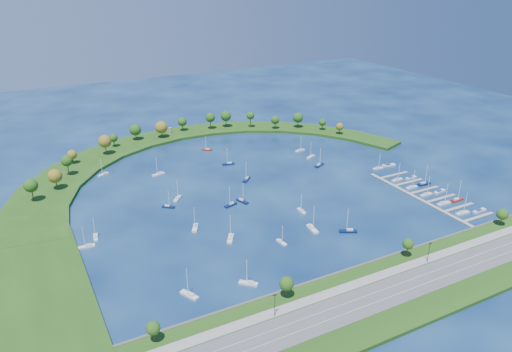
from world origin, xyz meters
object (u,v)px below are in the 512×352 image
moored_boat_0 (302,210)px  docked_boat_2 (444,203)px  moored_boat_4 (319,165)px  moored_boat_6 (189,294)px  docked_boat_10 (378,168)px  harbor_tower (170,130)px  moored_boat_9 (300,150)px  docked_boat_0 (463,212)px  moored_boat_8 (96,237)px  docked_boat_5 (440,191)px  docked_boat_9 (411,178)px  docked_boat_11 (388,165)px  docked_boat_8 (397,179)px  moored_boat_11 (312,228)px  moored_boat_20 (177,198)px  moored_boat_15 (87,246)px  moored_boat_3 (348,231)px  moored_boat_1 (281,242)px  moored_boat_7 (311,156)px  moored_boat_18 (207,149)px  moored_boat_16 (231,204)px  moored_boat_5 (103,174)px  moored_boat_12 (247,179)px  moored_boat_13 (168,206)px  moored_boat_2 (230,238)px  docked_boat_1 (479,211)px  docked_boat_4 (426,194)px  dock_system (427,196)px  docked_boat_3 (457,199)px  docked_boat_7 (424,183)px  moored_boat_14 (228,163)px  docked_boat_6 (412,187)px  moored_boat_21 (242,201)px  moored_boat_10 (195,227)px

moored_boat_0 → docked_boat_2: 83.02m
moored_boat_4 → moored_boat_6: size_ratio=0.98×
moored_boat_0 → docked_boat_10: bearing=-66.4°
harbor_tower → moored_boat_9: (73.02, -80.46, -3.35)m
docked_boat_0 → moored_boat_8: bearing=163.1°
docked_boat_5 → docked_boat_9: (0.01, 24.04, -0.04)m
docked_boat_11 → docked_boat_8: bearing=-109.6°
moored_boat_11 → moored_boat_20: size_ratio=1.19×
moored_boat_15 → docked_boat_9: size_ratio=1.36×
docked_boat_9 → docked_boat_11: size_ratio=0.85×
moored_boat_3 → moored_boat_8: 128.14m
moored_boat_1 → moored_boat_7: 121.32m
docked_boat_5 → docked_boat_10: (-8.04, 46.46, 0.21)m
harbor_tower → moored_boat_8: moored_boat_8 is taller
moored_boat_6 → moored_boat_18: size_ratio=1.16×
moored_boat_16 → docked_boat_5: 126.88m
moored_boat_6 → moored_boat_15: 66.79m
docked_boat_8 → moored_boat_4: bearing=119.7°
moored_boat_5 → docked_boat_5: moored_boat_5 is taller
moored_boat_1 → docked_boat_10: docked_boat_10 is taller
moored_boat_12 → moored_boat_3: bearing=57.4°
moored_boat_4 → moored_boat_13: bearing=161.9°
moored_boat_15 → moored_boat_4: bearing=-164.2°
moored_boat_1 → moored_boat_2: 25.55m
moored_boat_1 → moored_boat_15: size_ratio=0.87×
moored_boat_16 → docked_boat_1: (119.53, -71.24, -0.24)m
moored_boat_2 → moored_boat_13: (-16.21, 48.54, -0.07)m
docked_boat_4 → moored_boat_11: bearing=-179.8°
moored_boat_4 → dock_system: bearing=-91.4°
moored_boat_6 → docked_boat_1: 169.92m
moored_boat_8 → docked_boat_3: 202.43m
moored_boat_4 → moored_boat_11: moored_boat_11 is taller
moored_boat_1 → moored_boat_12: (19.51, 77.13, 0.07)m
harbor_tower → docked_boat_7: (109.10, -168.01, -3.31)m
moored_boat_14 → docked_boat_6: 121.56m
moored_boat_0 → docked_boat_10: 84.83m
moored_boat_21 → moored_boat_14: bearing=145.8°
moored_boat_1 → moored_boat_13: 73.35m
docked_boat_4 → moored_boat_10: bearing=167.2°
moored_boat_3 → moored_boat_15: (-121.72, 47.09, -0.05)m
moored_boat_4 → docked_boat_11: size_ratio=1.28×
moored_boat_8 → docked_boat_6: docked_boat_6 is taller
dock_system → docked_boat_3: size_ratio=6.39×
moored_boat_20 → docked_boat_10: moored_boat_20 is taller
moored_boat_1 → harbor_tower: bearing=171.6°
docked_boat_3 → docked_boat_11: docked_boat_3 is taller
moored_boat_12 → moored_boat_9: bearing=162.9°
moored_boat_4 → moored_boat_6: moored_boat_6 is taller
moored_boat_10 → moored_boat_21: (35.55, 16.77, -0.01)m
dock_system → docked_boat_8: size_ratio=6.67×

